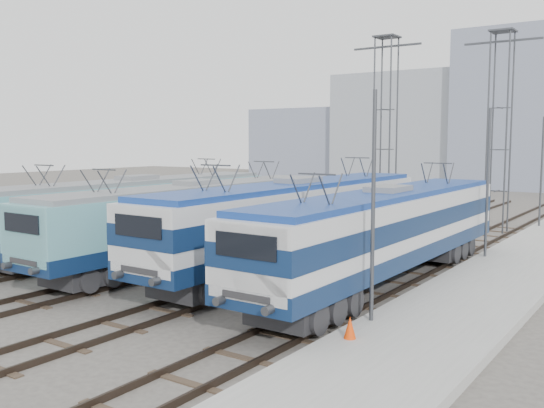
{
  "coord_description": "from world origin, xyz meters",
  "views": [
    {
      "loc": [
        16.04,
        -13.93,
        5.57
      ],
      "look_at": [
        1.61,
        7.0,
        2.89
      ],
      "focal_mm": 40.0,
      "sensor_mm": 36.0,
      "label": 1
    }
  ],
  "objects_px": {
    "mast_rear": "(541,174)",
    "locomotive_center_right": "(296,215)",
    "catenary_tower_west": "(385,123)",
    "mast_front": "(373,212)",
    "catenary_tower_east": "(500,122)",
    "locomotive_far_left": "(135,208)",
    "locomotive_center_left": "(194,216)",
    "safety_cone": "(350,327)",
    "mast_mid": "(487,186)",
    "locomotive_far_right": "(386,228)"
  },
  "relations": [
    {
      "from": "mast_rear",
      "to": "locomotive_center_right",
      "type": "bearing_deg",
      "value": -109.33
    },
    {
      "from": "catenary_tower_west",
      "to": "mast_front",
      "type": "distance_m",
      "value": 22.0
    },
    {
      "from": "catenary_tower_east",
      "to": "mast_front",
      "type": "relative_size",
      "value": 1.71
    },
    {
      "from": "locomotive_far_left",
      "to": "catenary_tower_west",
      "type": "xyz_separation_m",
      "value": [
        6.75,
        15.03,
        4.44
      ]
    },
    {
      "from": "mast_front",
      "to": "mast_rear",
      "type": "relative_size",
      "value": 1.0
    },
    {
      "from": "locomotive_center_left",
      "to": "safety_cone",
      "type": "distance_m",
      "value": 12.81
    },
    {
      "from": "locomotive_center_left",
      "to": "mast_mid",
      "type": "xyz_separation_m",
      "value": [
        10.85,
        7.62,
        1.31
      ]
    },
    {
      "from": "locomotive_far_left",
      "to": "locomotive_center_right",
      "type": "xyz_separation_m",
      "value": [
        9.0,
        0.93,
        0.15
      ]
    },
    {
      "from": "locomotive_center_right",
      "to": "mast_rear",
      "type": "distance_m",
      "value": 19.22
    },
    {
      "from": "locomotive_center_right",
      "to": "locomotive_far_right",
      "type": "relative_size",
      "value": 1.03
    },
    {
      "from": "locomotive_center_right",
      "to": "safety_cone",
      "type": "relative_size",
      "value": 30.94
    },
    {
      "from": "locomotive_center_right",
      "to": "locomotive_center_left",
      "type": "bearing_deg",
      "value": -161.35
    },
    {
      "from": "mast_rear",
      "to": "catenary_tower_west",
      "type": "bearing_deg",
      "value": -155.06
    },
    {
      "from": "locomotive_far_left",
      "to": "catenary_tower_east",
      "type": "relative_size",
      "value": 1.47
    },
    {
      "from": "catenary_tower_east",
      "to": "mast_mid",
      "type": "relative_size",
      "value": 1.71
    },
    {
      "from": "locomotive_far_left",
      "to": "safety_cone",
      "type": "height_order",
      "value": "locomotive_far_left"
    },
    {
      "from": "mast_mid",
      "to": "mast_rear",
      "type": "height_order",
      "value": "same"
    },
    {
      "from": "mast_front",
      "to": "locomotive_far_left",
      "type": "bearing_deg",
      "value": 162.05
    },
    {
      "from": "locomotive_far_left",
      "to": "locomotive_center_right",
      "type": "distance_m",
      "value": 9.05
    },
    {
      "from": "locomotive_center_right",
      "to": "mast_front",
      "type": "relative_size",
      "value": 2.64
    },
    {
      "from": "locomotive_center_left",
      "to": "catenary_tower_west",
      "type": "xyz_separation_m",
      "value": [
        2.25,
        15.62,
        4.45
      ]
    },
    {
      "from": "mast_front",
      "to": "safety_cone",
      "type": "xyz_separation_m",
      "value": [
        0.24,
        -1.83,
        -2.9
      ]
    },
    {
      "from": "locomotive_center_left",
      "to": "catenary_tower_west",
      "type": "bearing_deg",
      "value": 81.8
    },
    {
      "from": "locomotive_center_right",
      "to": "locomotive_far_left",
      "type": "bearing_deg",
      "value": -174.12
    },
    {
      "from": "locomotive_far_right",
      "to": "catenary_tower_west",
      "type": "height_order",
      "value": "catenary_tower_west"
    },
    {
      "from": "locomotive_far_left",
      "to": "locomotive_center_left",
      "type": "bearing_deg",
      "value": -7.51
    },
    {
      "from": "mast_mid",
      "to": "mast_rear",
      "type": "distance_m",
      "value": 12.0
    },
    {
      "from": "catenary_tower_west",
      "to": "catenary_tower_east",
      "type": "xyz_separation_m",
      "value": [
        6.5,
        2.0,
        0.0
      ]
    },
    {
      "from": "catenary_tower_west",
      "to": "locomotive_far_right",
      "type": "bearing_deg",
      "value": -65.61
    },
    {
      "from": "locomotive_far_left",
      "to": "locomotive_center_right",
      "type": "height_order",
      "value": "locomotive_center_right"
    },
    {
      "from": "locomotive_far_left",
      "to": "safety_cone",
      "type": "relative_size",
      "value": 29.61
    },
    {
      "from": "locomotive_far_left",
      "to": "locomotive_far_right",
      "type": "distance_m",
      "value": 13.5
    },
    {
      "from": "catenary_tower_west",
      "to": "safety_cone",
      "type": "bearing_deg",
      "value": -67.95
    },
    {
      "from": "locomotive_far_left",
      "to": "locomotive_far_right",
      "type": "xyz_separation_m",
      "value": [
        13.5,
        0.14,
        0.08
      ]
    },
    {
      "from": "mast_front",
      "to": "safety_cone",
      "type": "height_order",
      "value": "mast_front"
    },
    {
      "from": "catenary_tower_east",
      "to": "safety_cone",
      "type": "distance_m",
      "value": 24.69
    },
    {
      "from": "locomotive_far_right",
      "to": "locomotive_center_right",
      "type": "bearing_deg",
      "value": 170.08
    },
    {
      "from": "locomotive_far_left",
      "to": "mast_rear",
      "type": "distance_m",
      "value": 24.48
    },
    {
      "from": "locomotive_far_left",
      "to": "mast_mid",
      "type": "bearing_deg",
      "value": 24.59
    },
    {
      "from": "locomotive_center_right",
      "to": "safety_cone",
      "type": "height_order",
      "value": "locomotive_center_right"
    },
    {
      "from": "locomotive_center_left",
      "to": "mast_mid",
      "type": "bearing_deg",
      "value": 35.08
    },
    {
      "from": "catenary_tower_east",
      "to": "mast_front",
      "type": "bearing_deg",
      "value": -84.55
    },
    {
      "from": "locomotive_far_right",
      "to": "locomotive_far_left",
      "type": "bearing_deg",
      "value": -179.41
    },
    {
      "from": "locomotive_far_right",
      "to": "mast_front",
      "type": "height_order",
      "value": "mast_front"
    },
    {
      "from": "locomotive_center_right",
      "to": "safety_cone",
      "type": "xyz_separation_m",
      "value": [
        6.59,
        -7.73,
        -1.76
      ]
    },
    {
      "from": "locomotive_far_left",
      "to": "catenary_tower_west",
      "type": "relative_size",
      "value": 1.47
    },
    {
      "from": "catenary_tower_west",
      "to": "catenary_tower_east",
      "type": "height_order",
      "value": "same"
    },
    {
      "from": "locomotive_center_right",
      "to": "mast_mid",
      "type": "height_order",
      "value": "mast_mid"
    },
    {
      "from": "catenary_tower_west",
      "to": "mast_front",
      "type": "relative_size",
      "value": 1.71
    },
    {
      "from": "locomotive_far_right",
      "to": "catenary_tower_west",
      "type": "relative_size",
      "value": 1.49
    }
  ]
}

